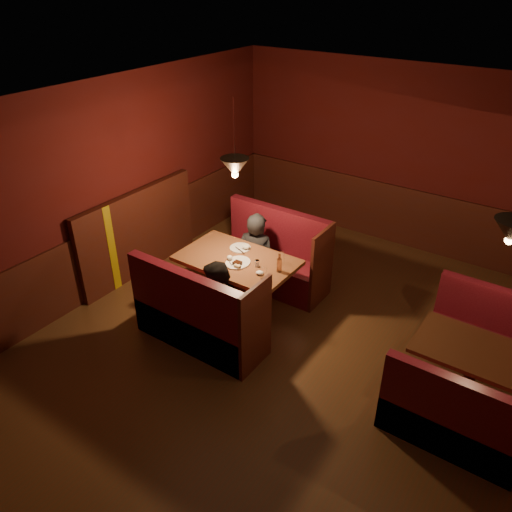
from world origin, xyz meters
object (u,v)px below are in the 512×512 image
Objects in this scene: second_table at (473,363)px; second_bench_far at (488,341)px; diner_a at (256,241)px; diner_b at (218,292)px; second_bench_near at (452,423)px; main_bench_far at (274,261)px; main_bench_near at (198,321)px; main_table at (238,271)px.

second_table is 0.75m from second_bench_far.
diner_a is 1.08× the size of diner_b.
second_table is at bearing 30.45° from diner_b.
second_bench_far is 1.45m from second_bench_near.
diner_b reaches higher than second_table.
second_bench_far is at bearing -0.81° from main_bench_far.
main_bench_near reaches higher than second_bench_far.
second_bench_far is 1.00× the size of second_bench_near.
diner_a reaches higher than second_bench_far.
second_bench_far reaches higher than second_table.
main_table is 2.97m from second_table.
main_bench_far reaches higher than main_table.
diner_b is (0.17, -0.63, 0.09)m from main_table.
diner_b is at bearing -152.88° from second_bench_far.
diner_a reaches higher than main_bench_near.
main_table is 1.13× the size of second_bench_near.
main_bench_near reaches higher than main_table.
diner_b is at bearing 88.36° from diner_a.
main_bench_far is 1.24× the size of second_bench_far.
main_table is 0.91× the size of main_bench_far.
second_bench_near is (0.03, -0.73, -0.20)m from second_table.
main_bench_far is 1.72m from main_bench_near.
main_bench_far is at bearing 165.42° from second_table.
main_bench_near reaches higher than second_bench_near.
main_table is 0.90m from main_bench_far.
main_bench_near is 1.50m from diner_a.
diner_b is at bearing -75.09° from main_table.
main_table is 0.90m from main_bench_near.
diner_b is at bearing -165.52° from second_table.
second_bench_near is at bearing -26.61° from main_bench_far.
second_table is 0.90× the size of second_bench_far.
second_bench_far is at bearing 90.00° from second_bench_near.
main_bench_near is 3.10m from second_table.
diner_b is (0.15, -1.49, 0.36)m from main_bench_far.
second_bench_far is (0.03, 0.73, -0.20)m from second_table.
diner_a is at bearing -175.52° from second_bench_far.
diner_b reaches higher than main_bench_far.
diner_a is (-3.10, 1.21, 0.47)m from second_bench_near.
second_table is 0.75m from second_bench_near.
main_table is at bearing -164.79° from second_bench_far.
second_table is 0.78× the size of diner_a.
diner_a reaches higher than diner_b.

